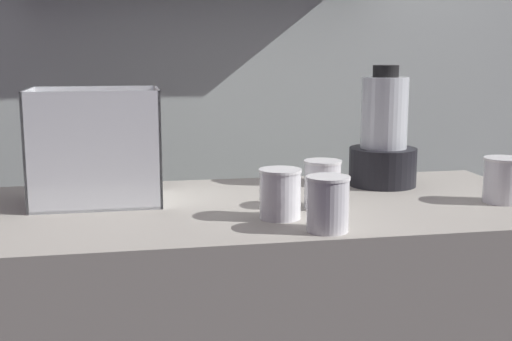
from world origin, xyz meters
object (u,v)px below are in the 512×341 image
(carrot_display_bin, at_px, (95,165))
(juice_cup_mango_right, at_px, (503,183))
(juice_cup_mango_far_left, at_px, (280,196))
(juice_cup_carrot_left, at_px, (328,207))
(blender_pitcher, at_px, (383,140))
(juice_cup_pomegranate_middle, at_px, (322,187))

(carrot_display_bin, bearing_deg, juice_cup_mango_right, -10.97)
(juice_cup_mango_far_left, bearing_deg, juice_cup_carrot_left, -59.09)
(blender_pitcher, height_order, juice_cup_carrot_left, blender_pitcher)
(juice_cup_carrot_left, distance_m, juice_cup_mango_right, 0.51)
(carrot_display_bin, bearing_deg, juice_cup_carrot_left, -37.06)
(blender_pitcher, height_order, juice_cup_mango_right, blender_pitcher)
(blender_pitcher, bearing_deg, juice_cup_carrot_left, -123.75)
(blender_pitcher, relative_size, juice_cup_carrot_left, 2.86)
(juice_cup_mango_right, bearing_deg, juice_cup_mango_far_left, -174.79)
(juice_cup_mango_far_left, bearing_deg, juice_cup_mango_right, 5.21)
(juice_cup_pomegranate_middle, bearing_deg, juice_cup_carrot_left, -103.40)
(juice_cup_carrot_left, xyz_separation_m, juice_cup_pomegranate_middle, (0.05, 0.20, -0.00))
(juice_cup_mango_far_left, xyz_separation_m, juice_cup_carrot_left, (0.07, -0.12, 0.00))
(juice_cup_carrot_left, bearing_deg, blender_pitcher, 56.25)
(juice_cup_mango_far_left, height_order, juice_cup_carrot_left, juice_cup_carrot_left)
(juice_cup_carrot_left, bearing_deg, carrot_display_bin, 142.94)
(juice_cup_mango_far_left, bearing_deg, carrot_display_bin, 149.36)
(carrot_display_bin, relative_size, juice_cup_mango_right, 2.78)
(juice_cup_mango_far_left, bearing_deg, blender_pitcher, 40.59)
(blender_pitcher, distance_m, juice_cup_mango_right, 0.33)
(carrot_display_bin, bearing_deg, blender_pitcher, 4.95)
(juice_cup_mango_far_left, height_order, juice_cup_pomegranate_middle, juice_cup_pomegranate_middle)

